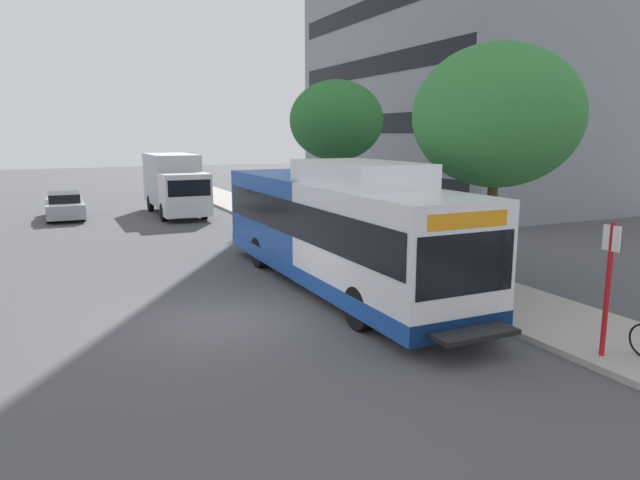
{
  "coord_description": "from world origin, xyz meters",
  "views": [
    {
      "loc": [
        -3.39,
        -12.76,
        4.35
      ],
      "look_at": [
        2.9,
        0.72,
        1.6
      ],
      "focal_mm": 32.35,
      "sensor_mm": 36.0,
      "label": 1
    }
  ],
  "objects_px": {
    "street_tree_near_stop": "(497,116)",
    "box_truck_background": "(175,183)",
    "bus_stop_sign_pole": "(608,279)",
    "parked_car_far_lane": "(65,206)",
    "street_tree_mid_block": "(336,121)",
    "transit_bus": "(335,229)"
  },
  "relations": [
    {
      "from": "street_tree_near_stop",
      "to": "box_truck_background",
      "type": "distance_m",
      "value": 20.0
    },
    {
      "from": "bus_stop_sign_pole",
      "to": "box_truck_background",
      "type": "distance_m",
      "value": 24.56
    },
    {
      "from": "bus_stop_sign_pole",
      "to": "box_truck_background",
      "type": "xyz_separation_m",
      "value": [
        -3.33,
        24.34,
        0.09
      ]
    },
    {
      "from": "parked_car_far_lane",
      "to": "box_truck_background",
      "type": "relative_size",
      "value": 0.64
    },
    {
      "from": "street_tree_near_stop",
      "to": "box_truck_background",
      "type": "relative_size",
      "value": 0.95
    },
    {
      "from": "street_tree_near_stop",
      "to": "bus_stop_sign_pole",
      "type": "bearing_deg",
      "value": -108.54
    },
    {
      "from": "bus_stop_sign_pole",
      "to": "parked_car_far_lane",
      "type": "height_order",
      "value": "bus_stop_sign_pole"
    },
    {
      "from": "street_tree_mid_block",
      "to": "parked_car_far_lane",
      "type": "relative_size",
      "value": 1.43
    },
    {
      "from": "street_tree_mid_block",
      "to": "box_truck_background",
      "type": "distance_m",
      "value": 11.21
    },
    {
      "from": "street_tree_near_stop",
      "to": "box_truck_background",
      "type": "height_order",
      "value": "street_tree_near_stop"
    },
    {
      "from": "bus_stop_sign_pole",
      "to": "street_tree_mid_block",
      "type": "relative_size",
      "value": 0.4
    },
    {
      "from": "transit_bus",
      "to": "parked_car_far_lane",
      "type": "distance_m",
      "value": 19.31
    },
    {
      "from": "bus_stop_sign_pole",
      "to": "parked_car_far_lane",
      "type": "bearing_deg",
      "value": 109.28
    },
    {
      "from": "bus_stop_sign_pole",
      "to": "street_tree_near_stop",
      "type": "height_order",
      "value": "street_tree_near_stop"
    },
    {
      "from": "transit_bus",
      "to": "street_tree_mid_block",
      "type": "bearing_deg",
      "value": 63.23
    },
    {
      "from": "street_tree_mid_block",
      "to": "box_truck_background",
      "type": "xyz_separation_m",
      "value": [
        -5.0,
        9.53,
        -3.14
      ]
    },
    {
      "from": "street_tree_near_stop",
      "to": "parked_car_far_lane",
      "type": "xyz_separation_m",
      "value": [
        -10.59,
        20.02,
        -4.15
      ]
    },
    {
      "from": "box_truck_background",
      "to": "transit_bus",
      "type": "bearing_deg",
      "value": -86.21
    },
    {
      "from": "street_tree_near_stop",
      "to": "parked_car_far_lane",
      "type": "distance_m",
      "value": 23.03
    },
    {
      "from": "bus_stop_sign_pole",
      "to": "box_truck_background",
      "type": "bearing_deg",
      "value": 97.79
    },
    {
      "from": "street_tree_mid_block",
      "to": "parked_car_far_lane",
      "type": "bearing_deg",
      "value": 135.17
    },
    {
      "from": "parked_car_far_lane",
      "to": "street_tree_near_stop",
      "type": "bearing_deg",
      "value": -62.12
    }
  ]
}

